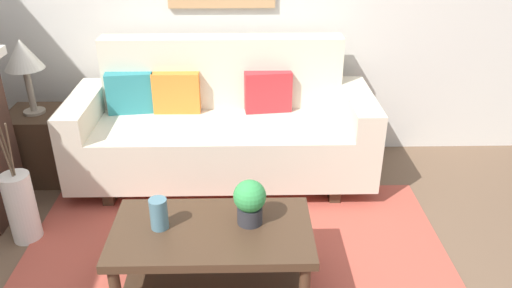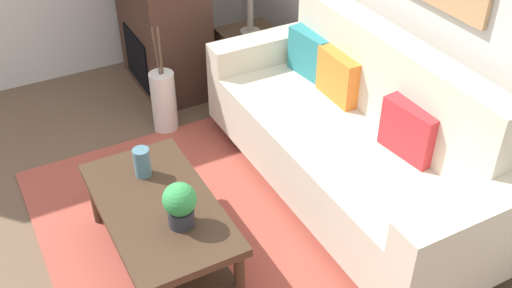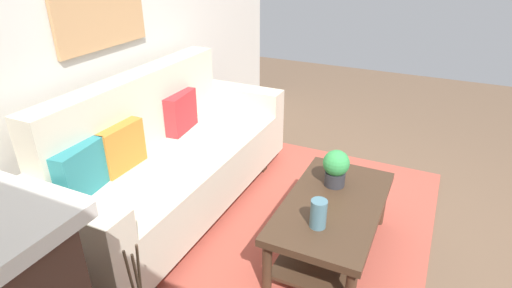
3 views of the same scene
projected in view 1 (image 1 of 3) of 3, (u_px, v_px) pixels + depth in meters
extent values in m
cube|color=#B24C3D|center=(235.00, 261.00, 3.13)|extent=(2.70, 1.73, 0.01)
cube|color=beige|center=(223.00, 144.00, 3.88)|extent=(1.86, 0.84, 0.40)
cube|color=beige|center=(223.00, 72.00, 3.94)|extent=(1.86, 0.20, 0.56)
cube|color=beige|center=(87.00, 134.00, 3.81)|extent=(0.20, 0.84, 0.60)
cube|color=beige|center=(357.00, 132.00, 3.85)|extent=(0.20, 0.84, 0.60)
cube|color=#422D1E|center=(119.00, 175.00, 3.98)|extent=(0.08, 0.74, 0.12)
cube|color=#422D1E|center=(328.00, 172.00, 4.01)|extent=(0.08, 0.74, 0.12)
cube|color=teal|center=(131.00, 93.00, 3.87)|extent=(0.37, 0.16, 0.32)
cube|color=orange|center=(177.00, 92.00, 3.88)|extent=(0.36, 0.12, 0.32)
cube|color=red|center=(268.00, 92.00, 3.89)|extent=(0.37, 0.16, 0.32)
cube|color=#422D1E|center=(212.00, 232.00, 2.74)|extent=(1.10, 0.60, 0.05)
cube|color=#422D1E|center=(214.00, 273.00, 2.87)|extent=(0.98, 0.50, 0.02)
cylinder|color=#422D1E|center=(135.00, 237.00, 3.05)|extent=(0.06, 0.06, 0.38)
cylinder|color=#422D1E|center=(296.00, 235.00, 3.07)|extent=(0.06, 0.06, 0.38)
cylinder|color=slate|center=(159.00, 214.00, 2.70)|extent=(0.10, 0.10, 0.18)
cylinder|color=#2D2D33|center=(250.00, 215.00, 2.76)|extent=(0.14, 0.14, 0.10)
sphere|color=green|center=(250.00, 196.00, 2.71)|extent=(0.18, 0.18, 0.18)
cube|color=#422D1E|center=(42.00, 145.00, 3.95)|extent=(0.44, 0.44, 0.56)
cylinder|color=gray|center=(35.00, 111.00, 3.82)|extent=(0.16, 0.16, 0.02)
cylinder|color=gray|center=(30.00, 91.00, 3.75)|extent=(0.05, 0.05, 0.35)
cone|color=beige|center=(22.00, 54.00, 3.62)|extent=(0.28, 0.28, 0.22)
cylinder|color=white|center=(22.00, 208.00, 3.25)|extent=(0.19, 0.19, 0.48)
cylinder|color=brown|center=(10.00, 150.00, 3.05)|extent=(0.03, 0.02, 0.36)
cylinder|color=brown|center=(6.00, 149.00, 3.07)|extent=(0.03, 0.02, 0.36)
cylinder|color=brown|center=(4.00, 151.00, 3.04)|extent=(0.04, 0.03, 0.36)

